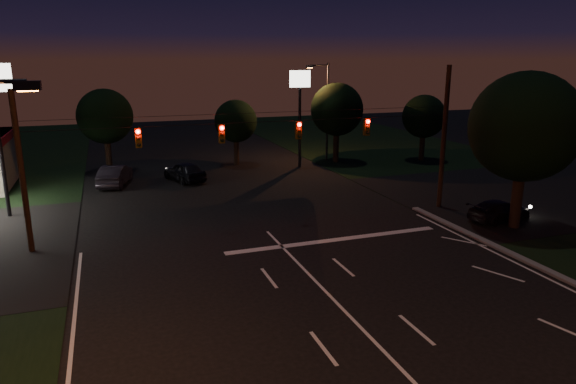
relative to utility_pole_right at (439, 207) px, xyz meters
name	(u,v)px	position (x,y,z in m)	size (l,w,h in m)	color
ground	(403,371)	(-12.00, -15.00, 0.00)	(140.00, 140.00, 0.00)	black
cross_street_right	(524,193)	(8.00, 1.00, 0.00)	(20.00, 16.00, 0.02)	black
stop_bar	(335,240)	(-9.00, -3.50, 0.01)	(12.00, 0.50, 0.01)	silver
utility_pole_right	(439,207)	(0.00, 0.00, 0.00)	(0.30, 0.30, 9.00)	black
utility_pole_left	(32,252)	(-24.00, 0.00, 0.00)	(0.28, 0.28, 8.00)	black
signal_span	(261,131)	(-12.00, -0.04, 5.50)	(24.00, 0.40, 1.56)	black
pole_sign_right	(300,96)	(-4.00, 15.00, 6.24)	(1.80, 0.30, 8.40)	black
street_light_right_far	(325,105)	(-0.76, 17.00, 5.24)	(2.20, 0.35, 9.00)	black
tree_right_near	(523,128)	(1.53, -4.83, 5.68)	(6.00, 6.00, 8.76)	black
tree_far_b	(105,117)	(-19.98, 19.13, 4.61)	(4.60, 4.60, 6.98)	black
tree_far_c	(236,122)	(-8.98, 18.10, 3.90)	(3.80, 3.80, 5.86)	black
tree_far_d	(336,110)	(0.02, 16.13, 4.83)	(4.80, 4.80, 7.30)	black
tree_far_e	(423,117)	(8.02, 14.11, 4.11)	(4.00, 4.00, 6.18)	black
car_oncoming_a	(184,171)	(-14.46, 13.03, 0.77)	(1.82, 4.52, 1.54)	black
car_oncoming_b	(115,175)	(-19.66, 13.29, 0.79)	(1.68, 4.81, 1.58)	black
car_cross	(499,210)	(1.65, -3.60, 0.61)	(1.71, 4.20, 1.22)	black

